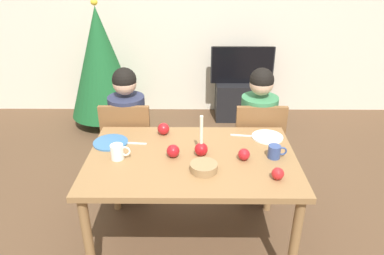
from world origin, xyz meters
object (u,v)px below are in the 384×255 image
tv_stand (240,100)px  christmas_tree (101,63)px  apple_by_right_mug (163,129)px  chair_left (129,144)px  person_left_child (129,136)px  mug_left (118,152)px  person_right_child (257,137)px  candle_centerpiece (201,147)px  apple_far_edge (244,154)px  plate_right (267,137)px  mug_right (275,152)px  apple_near_candle (278,174)px  plate_left (111,142)px  apple_by_left_plate (173,151)px  dining_table (192,167)px  chair_right (257,144)px  tv (242,65)px  bowl_walnuts (204,167)px

tv_stand → christmas_tree: (-1.72, -0.19, 0.55)m
apple_by_right_mug → chair_left: bearing=139.6°
person_left_child → mug_left: bearing=-85.5°
person_right_child → mug_left: (-1.04, -0.67, 0.23)m
person_left_child → christmas_tree: 1.59m
candle_centerpiece → apple_far_edge: 0.29m
chair_left → apple_by_right_mug: (0.33, -0.28, 0.28)m
plate_right → mug_right: size_ratio=1.82×
candle_centerpiece → apple_near_candle: 0.54m
plate_left → apple_near_candle: (1.10, -0.44, 0.03)m
candle_centerpiece → mug_right: candle_centerpiece is taller
mug_left → person_left_child: bearing=94.5°
tv_stand → christmas_tree: size_ratio=0.42×
chair_left → tv_stand: (1.16, 1.69, -0.27)m
mug_right → apple_by_right_mug: bearing=156.3°
person_right_child → candle_centerpiece: bearing=-128.2°
christmas_tree → apple_by_left_plate: (0.98, -2.11, 0.00)m
person_right_child → tv_stand: size_ratio=1.83×
christmas_tree → chair_left: bearing=-69.4°
chair_left → apple_far_edge: bearing=-36.0°
mug_left → apple_near_candle: mug_left is taller
person_left_child → apple_far_edge: size_ratio=14.80×
person_right_child → apple_far_edge: (-0.21, -0.67, 0.22)m
dining_table → plate_right: 0.63m
tv_stand → mug_left: size_ratio=4.85×
apple_by_right_mug → chair_right: bearing=20.0°
plate_left → plate_right: same height
candle_centerpiece → plate_left: bearing=165.9°
tv → plate_right: size_ratio=3.45×
christmas_tree → tv_stand: bearing=6.5°
chair_right → candle_centerpiece: size_ratio=3.10×
person_right_child → candle_centerpiece: person_right_child is taller
apple_by_right_mug → mug_left: bearing=-127.5°
mug_left → apple_near_candle: (1.01, -0.23, -0.01)m
chair_right → candle_centerpiece: (-0.49, -0.58, 0.30)m
plate_right → plate_left: bearing=-175.3°
apple_far_edge → apple_near_candle: bearing=-51.7°
bowl_walnuts → apple_near_candle: (0.44, -0.09, 0.01)m
chair_right → bowl_walnuts: 0.95m
person_right_child → apple_by_right_mug: (-0.76, -0.31, 0.23)m
apple_near_candle → apple_far_edge: size_ratio=0.96×
chair_left → apple_by_right_mug: chair_left is taller
plate_right → apple_by_right_mug: 0.77m
candle_centerpiece → plate_right: 0.56m
christmas_tree → chair_right: bearing=-42.2°
tv → plate_right: tv is taller
candle_centerpiece → apple_near_candle: size_ratio=3.83×
tv_stand → christmas_tree: christmas_tree is taller
apple_by_right_mug → apple_far_edge: size_ratio=1.13×
candle_centerpiece → apple_by_left_plate: 0.19m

